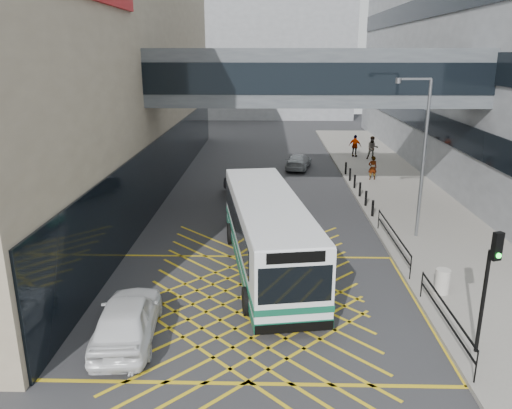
# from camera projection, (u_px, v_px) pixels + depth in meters

# --- Properties ---
(ground) EXTENTS (120.00, 120.00, 0.00)m
(ground) POSITION_uv_depth(u_px,v_px,m) (253.00, 305.00, 18.06)
(ground) COLOR #333335
(building_far) EXTENTS (28.00, 16.00, 18.00)m
(building_far) POSITION_uv_depth(u_px,v_px,m) (252.00, 52.00, 72.90)
(building_far) COLOR gray
(building_far) RESTS_ON ground
(skybridge) EXTENTS (20.00, 4.10, 3.00)m
(skybridge) POSITION_uv_depth(u_px,v_px,m) (314.00, 77.00, 27.29)
(skybridge) COLOR #4A4F54
(skybridge) RESTS_ON ground
(pavement) EXTENTS (6.00, 54.00, 0.16)m
(pavement) POSITION_uv_depth(u_px,v_px,m) (400.00, 193.00, 32.17)
(pavement) COLOR gray
(pavement) RESTS_ON ground
(box_junction) EXTENTS (12.00, 9.00, 0.01)m
(box_junction) POSITION_uv_depth(u_px,v_px,m) (253.00, 305.00, 18.06)
(box_junction) COLOR gold
(box_junction) RESTS_ON ground
(bus) EXTENTS (4.29, 11.43, 3.13)m
(bus) POSITION_uv_depth(u_px,v_px,m) (267.00, 231.00, 20.66)
(bus) COLOR white
(bus) RESTS_ON ground
(car_white) EXTENTS (2.41, 5.01, 1.54)m
(car_white) POSITION_uv_depth(u_px,v_px,m) (127.00, 318.00, 15.66)
(car_white) COLOR white
(car_white) RESTS_ON ground
(car_dark) EXTENTS (3.61, 5.12, 1.49)m
(car_dark) POSITION_uv_depth(u_px,v_px,m) (246.00, 186.00, 31.34)
(car_dark) COLOR black
(car_dark) RESTS_ON ground
(car_silver) EXTENTS (2.52, 4.32, 1.26)m
(car_silver) POSITION_uv_depth(u_px,v_px,m) (298.00, 161.00, 39.26)
(car_silver) COLOR #9CA0A4
(car_silver) RESTS_ON ground
(traffic_light) EXTENTS (0.31, 0.46, 3.88)m
(traffic_light) POSITION_uv_depth(u_px,v_px,m) (490.00, 276.00, 14.15)
(traffic_light) COLOR black
(traffic_light) RESTS_ON pavement
(street_lamp) EXTENTS (1.71, 0.34, 7.54)m
(street_lamp) POSITION_uv_depth(u_px,v_px,m) (421.00, 149.00, 23.24)
(street_lamp) COLOR slate
(street_lamp) RESTS_ON pavement
(litter_bin) EXTENTS (0.54, 0.54, 0.93)m
(litter_bin) POSITION_uv_depth(u_px,v_px,m) (442.00, 281.00, 18.52)
(litter_bin) COLOR #ADA89E
(litter_bin) RESTS_ON pavement
(kerb_railings) EXTENTS (0.05, 12.54, 1.00)m
(kerb_railings) POSITION_uv_depth(u_px,v_px,m) (413.00, 265.00, 19.36)
(kerb_railings) COLOR black
(kerb_railings) RESTS_ON pavement
(bollards) EXTENTS (0.14, 10.14, 0.90)m
(bollards) POSITION_uv_depth(u_px,v_px,m) (357.00, 185.00, 32.08)
(bollards) COLOR black
(bollards) RESTS_ON pavement
(pedestrian_a) EXTENTS (0.70, 0.52, 1.68)m
(pedestrian_a) POSITION_uv_depth(u_px,v_px,m) (373.00, 168.00, 35.19)
(pedestrian_a) COLOR gray
(pedestrian_a) RESTS_ON pavement
(pedestrian_b) EXTENTS (0.97, 0.60, 1.94)m
(pedestrian_b) POSITION_uv_depth(u_px,v_px,m) (373.00, 148.00, 41.89)
(pedestrian_b) COLOR gray
(pedestrian_b) RESTS_ON pavement
(pedestrian_c) EXTENTS (1.23, 1.02, 1.88)m
(pedestrian_c) POSITION_uv_depth(u_px,v_px,m) (355.00, 146.00, 42.98)
(pedestrian_c) COLOR gray
(pedestrian_c) RESTS_ON pavement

